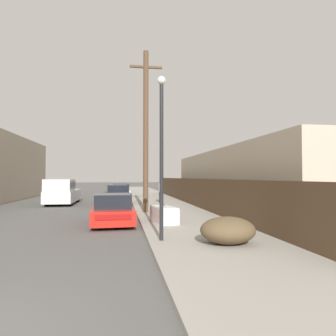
# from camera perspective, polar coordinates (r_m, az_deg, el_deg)

# --- Properties ---
(sidewalk_curb) EXTENTS (4.20, 63.00, 0.12)m
(sidewalk_curb) POSITION_cam_1_polar(r_m,az_deg,el_deg) (27.31, -2.77, -5.87)
(sidewalk_curb) COLOR #9E998E
(sidewalk_curb) RESTS_ON ground
(discarded_fridge) EXTENTS (1.06, 1.77, 0.70)m
(discarded_fridge) POSITION_cam_1_polar(r_m,az_deg,el_deg) (12.72, -0.77, -8.88)
(discarded_fridge) COLOR silver
(discarded_fridge) RESTS_ON sidewalk_curb
(parked_sports_car_red) EXTENTS (1.92, 4.12, 1.31)m
(parked_sports_car_red) POSITION_cam_1_polar(r_m,az_deg,el_deg) (13.41, -10.54, -7.90)
(parked_sports_car_red) COLOR red
(parked_sports_car_red) RESTS_ON ground
(car_parked_mid) EXTENTS (2.06, 4.14, 1.45)m
(car_parked_mid) POSITION_cam_1_polar(r_m,az_deg,el_deg) (22.94, -9.64, -5.10)
(car_parked_mid) COLOR black
(car_parked_mid) RESTS_ON ground
(car_parked_far) EXTENTS (1.84, 4.51, 1.38)m
(car_parked_far) POSITION_cam_1_polar(r_m,az_deg,el_deg) (30.83, -8.94, -4.29)
(car_parked_far) COLOR silver
(car_parked_far) RESTS_ON ground
(pickup_truck) EXTENTS (1.92, 5.50, 1.88)m
(pickup_truck) POSITION_cam_1_polar(r_m,az_deg,el_deg) (23.58, -19.52, -4.31)
(pickup_truck) COLOR silver
(pickup_truck) RESTS_ON ground
(utility_pole) EXTENTS (1.80, 0.29, 8.92)m
(utility_pole) POSITION_cam_1_polar(r_m,az_deg,el_deg) (16.67, -4.25, 7.46)
(utility_pole) COLOR brown
(utility_pole) RESTS_ON sidewalk_curb
(street_lamp) EXTENTS (0.26, 0.26, 5.04)m
(street_lamp) POSITION_cam_1_polar(r_m,az_deg,el_deg) (9.20, -1.25, 4.37)
(street_lamp) COLOR #232326
(street_lamp) RESTS_ON sidewalk_curb
(brush_pile) EXTENTS (1.60, 1.43, 0.78)m
(brush_pile) POSITION_cam_1_polar(r_m,az_deg,el_deg) (8.97, 11.31, -11.55)
(brush_pile) COLOR brown
(brush_pile) RESTS_ON sidewalk_curb
(wooden_fence) EXTENTS (0.08, 31.05, 1.81)m
(wooden_fence) POSITION_cam_1_polar(r_m,az_deg,el_deg) (21.45, 4.23, -4.43)
(wooden_fence) COLOR brown
(wooden_fence) RESTS_ON sidewalk_curb
(building_right_house) EXTENTS (6.00, 19.66, 3.76)m
(building_right_house) POSITION_cam_1_polar(r_m,az_deg,el_deg) (20.66, 16.26, -2.10)
(building_right_house) COLOR beige
(building_right_house) RESTS_ON ground
(pedestrian) EXTENTS (0.34, 0.34, 1.69)m
(pedestrian) POSITION_cam_1_polar(r_m,az_deg,el_deg) (22.62, -1.36, -4.38)
(pedestrian) COLOR #282D42
(pedestrian) RESTS_ON sidewalk_curb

